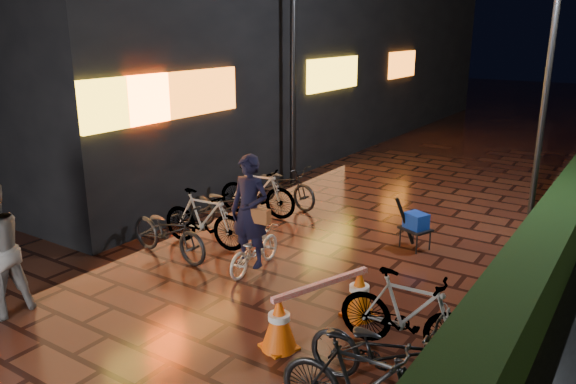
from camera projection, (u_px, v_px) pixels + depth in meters
The scene contains 9 objects.
ground at pixel (229, 324), 7.63m from camera, with size 80.00×80.00×0.00m, color #381911.
storefront_block at pixel (224, 9), 20.59m from camera, with size 12.09×22.00×9.00m.
lamp_post_hedge at pixel (546, 92), 11.29m from camera, with size 0.46×0.16×4.77m.
lamp_post_sf at pixel (293, 66), 13.52m from camera, with size 0.51×0.26×5.41m.
cyclist at pixel (252, 229), 9.09m from camera, with size 0.73×1.40×1.97m.
traffic_barrier at pixel (321, 307), 7.34m from camera, with size 0.98×1.77×0.73m.
cart_assembly at pixel (415, 223), 10.10m from camera, with size 0.68×0.59×0.97m.
parked_bikes_storefront at pixel (232, 205), 11.08m from camera, with size 2.04×4.42×1.06m.
parked_bikes_hedge at pixel (387, 349), 6.10m from camera, with size 1.98×2.25×1.06m.
Camera 1 is at (4.44, -5.23, 3.88)m, focal length 35.00 mm.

